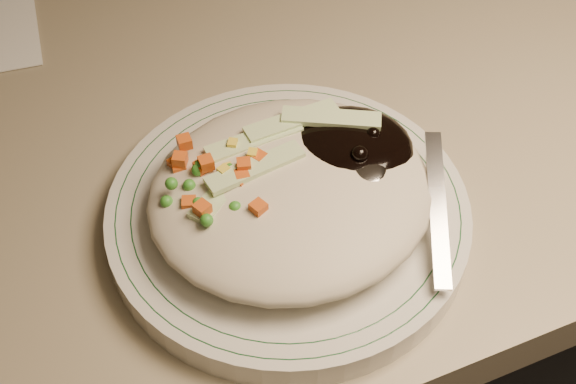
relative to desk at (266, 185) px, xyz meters
name	(u,v)px	position (x,y,z in m)	size (l,w,h in m)	color
desk	(266,185)	(0.00, 0.00, 0.00)	(1.40, 0.70, 0.74)	gray
plate	(288,216)	(-0.06, -0.21, 0.21)	(0.25, 0.25, 0.02)	silver
plate_rim	(288,207)	(-0.06, -0.21, 0.22)	(0.24, 0.24, 0.00)	#144723
meal	(294,185)	(-0.06, -0.21, 0.24)	(0.21, 0.19, 0.05)	#BAB197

